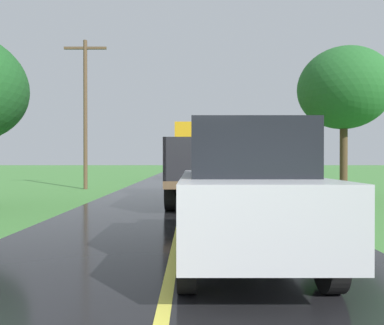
{
  "coord_description": "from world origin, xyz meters",
  "views": [
    {
      "loc": [
        0.27,
        -1.09,
        1.51
      ],
      "look_at": [
        0.29,
        13.63,
        1.4
      ],
      "focal_mm": 32.95,
      "sensor_mm": 36.0,
      "label": 1
    }
  ],
  "objects_px": {
    "banana_truck_near": "(203,161)",
    "utility_pole_roadside": "(85,109)",
    "roadside_tree_near_left": "(343,89)",
    "following_car": "(242,191)",
    "banana_truck_far": "(192,160)"
  },
  "relations": [
    {
      "from": "banana_truck_near",
      "to": "utility_pole_roadside",
      "type": "relative_size",
      "value": 0.76
    },
    {
      "from": "banana_truck_near",
      "to": "roadside_tree_near_left",
      "type": "relative_size",
      "value": 1.01
    },
    {
      "from": "utility_pole_roadside",
      "to": "roadside_tree_near_left",
      "type": "relative_size",
      "value": 1.33
    },
    {
      "from": "banana_truck_near",
      "to": "utility_pole_roadside",
      "type": "xyz_separation_m",
      "value": [
        -5.94,
        5.68,
        2.69
      ]
    },
    {
      "from": "roadside_tree_near_left",
      "to": "banana_truck_near",
      "type": "bearing_deg",
      "value": -170.82
    },
    {
      "from": "roadside_tree_near_left",
      "to": "utility_pole_roadside",
      "type": "bearing_deg",
      "value": 156.85
    },
    {
      "from": "following_car",
      "to": "utility_pole_roadside",
      "type": "bearing_deg",
      "value": 115.29
    },
    {
      "from": "roadside_tree_near_left",
      "to": "following_car",
      "type": "xyz_separation_m",
      "value": [
        -5.05,
        -8.35,
        -3.14
      ]
    },
    {
      "from": "following_car",
      "to": "banana_truck_near",
      "type": "bearing_deg",
      "value": 92.21
    },
    {
      "from": "utility_pole_roadside",
      "to": "banana_truck_far",
      "type": "bearing_deg",
      "value": 57.88
    },
    {
      "from": "banana_truck_far",
      "to": "following_car",
      "type": "bearing_deg",
      "value": -88.35
    },
    {
      "from": "banana_truck_far",
      "to": "utility_pole_roadside",
      "type": "distance_m",
      "value": 10.85
    },
    {
      "from": "banana_truck_near",
      "to": "banana_truck_far",
      "type": "relative_size",
      "value": 1.0
    },
    {
      "from": "utility_pole_roadside",
      "to": "roadside_tree_near_left",
      "type": "xyz_separation_m",
      "value": [
        11.27,
        -4.82,
        0.05
      ]
    },
    {
      "from": "banana_truck_far",
      "to": "banana_truck_near",
      "type": "bearing_deg",
      "value": -88.64
    }
  ]
}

